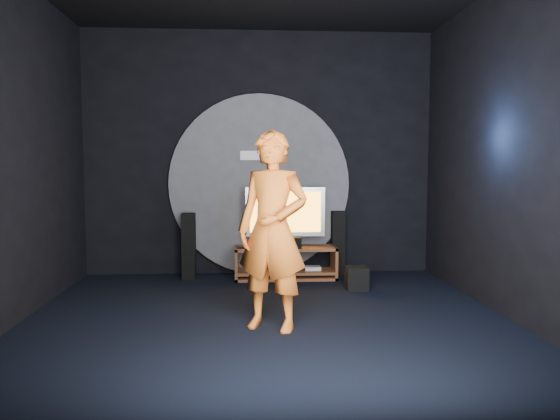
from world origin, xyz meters
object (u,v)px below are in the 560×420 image
Objects in this scene: tv at (285,214)px; tower_speaker_left at (189,246)px; player at (272,231)px; media_console at (286,265)px; tower_speaker_right at (338,243)px; subwoofer at (357,278)px.

tower_speaker_left is at bearing 179.43° from tv.
tv is 0.58× the size of player.
media_console is at bearing 106.95° from player.
player is (-1.08, -2.57, 0.50)m from tower_speaker_right.
tv is 1.21× the size of tower_speaker_left.
tower_speaker_left is 1.00× the size of tower_speaker_right.
player is at bearing -97.69° from media_console.
tower_speaker_left is at bearing 176.59° from media_console.
tv is 2.38m from player.
tower_speaker_left is at bearing 159.61° from subwoofer.
tv reaches higher than media_console.
player is (-0.31, -2.30, 0.77)m from media_console.
media_console is at bearing -3.41° from tower_speaker_left.
player is (-1.15, -1.56, 0.81)m from subwoofer.
tower_speaker_right is 1.06m from subwoofer.
tv is at bearing 136.64° from subwoofer.
tower_speaker_left is at bearing -174.77° from tower_speaker_right.
tv is (-0.01, 0.07, 0.71)m from media_console.
tower_speaker_left is 2.36m from subwoofer.
media_console is 1.12m from subwoofer.
subwoofer is at bearing -41.11° from media_console.
tower_speaker_right reaches higher than subwoofer.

